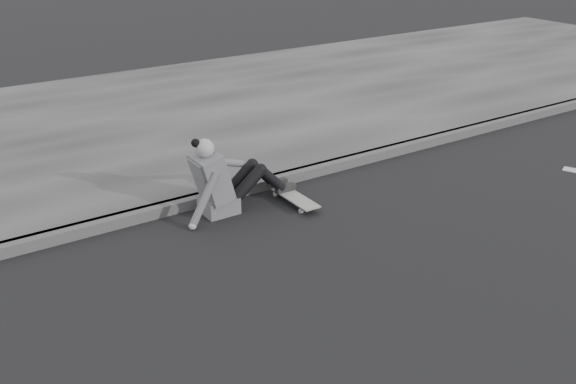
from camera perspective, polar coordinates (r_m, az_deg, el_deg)
ground at (r=6.02m, az=14.58°, el=-7.01°), size 80.00×80.00×0.00m
curb at (r=7.73m, az=0.62°, el=1.49°), size 24.00×0.16×0.12m
sidewalk at (r=10.22m, az=-8.95°, el=6.92°), size 24.00×6.00×0.12m
skateboard at (r=7.12m, az=0.48°, el=-0.46°), size 0.20×0.78×0.09m
seated_woman at (r=6.86m, az=-5.77°, el=1.05°), size 1.38×0.46×0.88m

